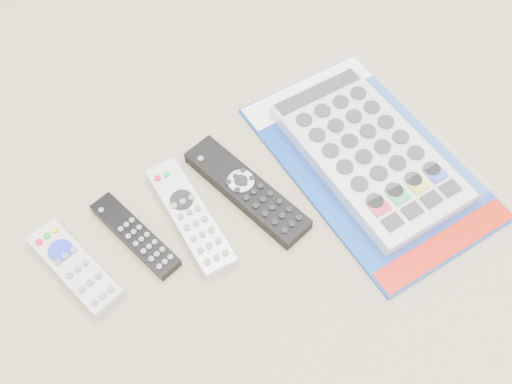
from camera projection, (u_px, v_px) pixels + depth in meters
remote_small_grey at (75, 267)px, 0.75m from camera, size 0.07×0.16×0.02m
remote_slim_black at (135, 235)px, 0.78m from camera, size 0.06×0.16×0.02m
remote_silver_dvd at (190, 216)px, 0.80m from camera, size 0.06×0.20×0.02m
remote_large_black at (247, 190)px, 0.82m from camera, size 0.09×0.22×0.02m
jumbo_remote_packaged at (368, 151)px, 0.84m from camera, size 0.25×0.39×0.05m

